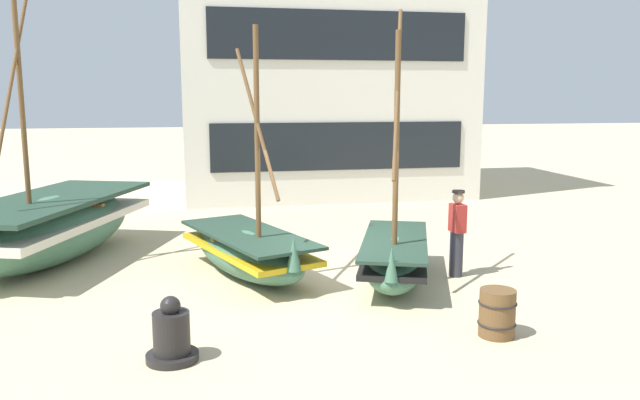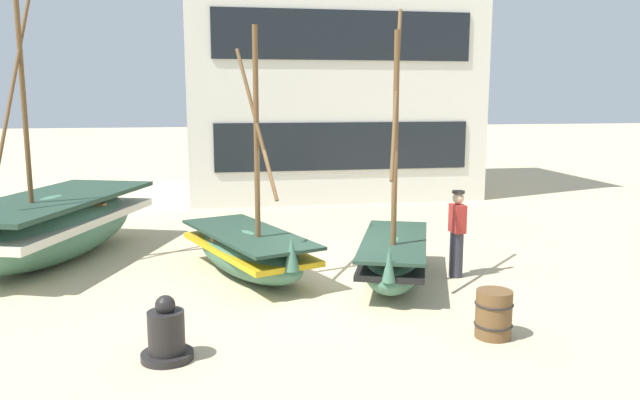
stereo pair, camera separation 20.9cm
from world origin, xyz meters
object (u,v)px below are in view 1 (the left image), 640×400
(fishing_boat_near_left, at_px, (395,257))
(harbor_building_main, at_px, (320,44))
(wooden_barrel, at_px, (497,313))
(capstan_winch, at_px, (172,336))
(fishing_boat_centre_large, at_px, (50,226))
(fisherman_by_hull, at_px, (457,234))
(fishing_boat_far_right, at_px, (249,251))

(fishing_boat_near_left, xyz_separation_m, harbor_building_main, (0.86, 11.64, 4.80))
(fishing_boat_near_left, bearing_deg, wooden_barrel, -77.99)
(fishing_boat_near_left, distance_m, capstan_winch, 4.92)
(fishing_boat_near_left, xyz_separation_m, fishing_boat_centre_large, (-6.66, 2.81, 0.27))
(fishing_boat_near_left, height_order, fishing_boat_centre_large, fishing_boat_centre_large)
(fishing_boat_centre_large, height_order, fisherman_by_hull, fishing_boat_centre_large)
(fishing_boat_far_right, height_order, capstan_winch, fishing_boat_far_right)
(fisherman_by_hull, height_order, capstan_winch, fisherman_by_hull)
(fishing_boat_near_left, relative_size, fishing_boat_centre_large, 0.74)
(fishing_boat_centre_large, relative_size, wooden_barrel, 9.74)
(fisherman_by_hull, bearing_deg, fishing_boat_far_right, 168.01)
(fishing_boat_near_left, bearing_deg, fishing_boat_far_right, 160.29)
(fishing_boat_far_right, distance_m, fisherman_by_hull, 4.03)
(fishing_boat_far_right, bearing_deg, fisherman_by_hull, -11.99)
(capstan_winch, height_order, harbor_building_main, harbor_building_main)
(capstan_winch, height_order, wooden_barrel, capstan_winch)
(fishing_boat_centre_large, bearing_deg, harbor_building_main, 49.57)
(fishing_boat_near_left, bearing_deg, fisherman_by_hull, 5.17)
(wooden_barrel, bearing_deg, fishing_boat_centre_large, 141.84)
(fisherman_by_hull, distance_m, capstan_winch, 6.08)
(harbor_building_main, bearing_deg, fishing_boat_centre_large, -130.43)
(fishing_boat_near_left, bearing_deg, capstan_winch, -144.21)
(fishing_boat_near_left, xyz_separation_m, capstan_winch, (-3.99, -2.88, -0.14))
(fishing_boat_far_right, height_order, wooden_barrel, fishing_boat_far_right)
(fishing_boat_far_right, bearing_deg, harbor_building_main, 71.78)
(fishing_boat_far_right, xyz_separation_m, wooden_barrel, (3.27, -3.86, -0.14))
(fishing_boat_centre_large, height_order, fishing_boat_far_right, fishing_boat_centre_large)
(fishing_boat_centre_large, relative_size, fishing_boat_far_right, 1.45)
(fisherman_by_hull, height_order, wooden_barrel, fisherman_by_hull)
(harbor_building_main, bearing_deg, fisherman_by_hull, -87.95)
(fishing_boat_near_left, height_order, fishing_boat_far_right, fishing_boat_near_left)
(fishing_boat_near_left, distance_m, harbor_building_main, 12.62)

